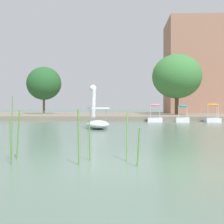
{
  "coord_description": "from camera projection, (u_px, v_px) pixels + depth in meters",
  "views": [
    {
      "loc": [
        0.12,
        -6.95,
        1.22
      ],
      "look_at": [
        -1.39,
        15.46,
        0.93
      ],
      "focal_mm": 52.93,
      "sensor_mm": 36.0,
      "label": 1
    }
  ],
  "objects": [
    {
      "name": "ground_plane",
      "position": [
        129.0,
        166.0,
        6.96
      ],
      "size": [
        479.0,
        479.0,
        0.0
      ],
      "primitive_type": "plane",
      "color": "#567060"
    },
    {
      "name": "shore_bank_far",
      "position": [
        133.0,
        115.0,
        43.74
      ],
      "size": [
        134.07,
        27.77,
        0.43
      ],
      "primitive_type": "cube",
      "color": "slate",
      "rests_on": "ground_plane"
    },
    {
      "name": "swan_boat",
      "position": [
        97.0,
        120.0,
        19.17
      ],
      "size": [
        2.07,
        2.72,
        2.61
      ],
      "color": "white",
      "rests_on": "ground_plane"
    },
    {
      "name": "pedal_boat_orange",
      "position": [
        212.0,
        117.0,
        28.03
      ],
      "size": [
        1.31,
        2.03,
        1.58
      ],
      "color": "white",
      "rests_on": "ground_plane"
    },
    {
      "name": "pedal_boat_teal",
      "position": [
        183.0,
        117.0,
        28.07
      ],
      "size": [
        1.29,
        1.9,
        1.45
      ],
      "color": "white",
      "rests_on": "ground_plane"
    },
    {
      "name": "pedal_boat_pink",
      "position": [
        155.0,
        117.0,
        28.53
      ],
      "size": [
        1.35,
        2.06,
        1.56
      ],
      "color": "white",
      "rests_on": "ground_plane"
    },
    {
      "name": "tree_broadleaf_behind_dock",
      "position": [
        177.0,
        76.0,
        38.67
      ],
      "size": [
        7.14,
        7.27,
        7.06
      ],
      "color": "#4C3823",
      "rests_on": "shore_bank_far"
    },
    {
      "name": "tree_sapling_by_fence",
      "position": [
        44.0,
        83.0,
        45.29
      ],
      "size": [
        6.29,
        6.07,
        6.41
      ],
      "color": "brown",
      "rests_on": "shore_bank_far"
    },
    {
      "name": "reed_clump_foreground",
      "position": [
        69.0,
        138.0,
        7.4
      ],
      "size": [
        3.04,
        0.99,
        1.47
      ],
      "color": "#568E38",
      "rests_on": "ground_plane"
    }
  ]
}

